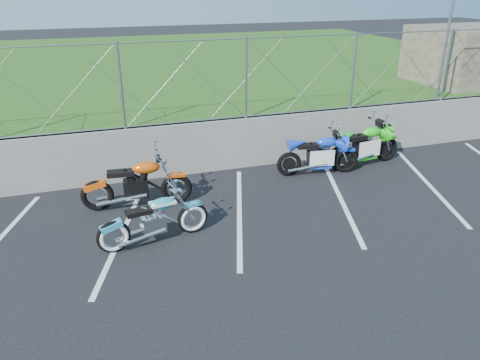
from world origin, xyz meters
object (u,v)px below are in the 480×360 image
object	(u,v)px
naked_orange	(138,185)
sportbike_blue	(319,156)
cruiser_turquoise	(155,221)
sportbike_green	(365,147)

from	to	relation	value
naked_orange	sportbike_blue	xyz separation A→B (m)	(4.52, 0.45, -0.03)
cruiser_turquoise	naked_orange	size ratio (longest dim) A/B	0.91
naked_orange	sportbike_green	xyz separation A→B (m)	(5.93, 0.62, 0.00)
cruiser_turquoise	sportbike_green	world-z (taller)	sportbike_green
sportbike_green	sportbike_blue	distance (m)	1.42
cruiser_turquoise	sportbike_blue	bearing A→B (deg)	14.97
sportbike_green	sportbike_blue	size ratio (longest dim) A/B	1.07
sportbike_blue	cruiser_turquoise	bearing A→B (deg)	-146.41
naked_orange	sportbike_blue	size ratio (longest dim) A/B	1.12
cruiser_turquoise	naked_orange	xyz separation A→B (m)	(-0.11, 1.59, 0.07)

